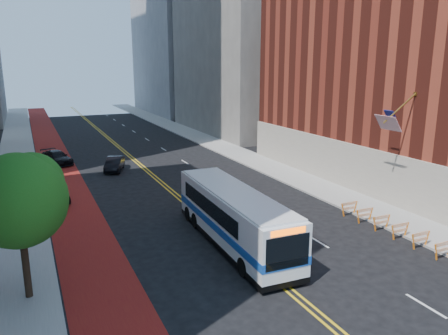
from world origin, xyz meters
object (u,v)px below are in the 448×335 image
street_tree (19,197)px  car_c (57,158)px  transit_bus (233,216)px  car_b (114,164)px  car_a (52,192)px

street_tree → car_c: size_ratio=1.38×
transit_bus → car_b: transit_bus is taller
transit_bus → car_a: 16.22m
car_c → car_a: bearing=-114.6°
street_tree → transit_bus: (11.21, 1.81, -3.16)m
car_a → car_b: car_a is taller
street_tree → car_b: (8.29, 23.18, -4.21)m
car_a → transit_bus: bearing=-65.8°
transit_bus → car_c: bearing=108.1°
car_b → street_tree: bearing=-89.7°
car_a → street_tree: bearing=-108.1°
car_b → transit_bus: bearing=-62.2°
car_c → transit_bus: bearing=-92.7°
street_tree → car_c: 29.26m
street_tree → car_a: 15.77m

